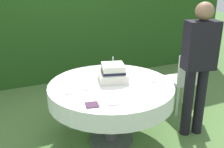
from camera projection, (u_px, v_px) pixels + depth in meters
ground_plane at (111, 139)px, 3.23m from camera, size 20.00×20.00×0.00m
foliage_hedge at (57, 1)px, 4.77m from camera, size 6.95×0.59×2.83m
cake_table at (111, 93)px, 3.02m from camera, size 1.40×1.40×0.72m
wedding_cake at (113, 73)px, 3.06m from camera, size 0.39×0.39×0.29m
serving_plate_near at (69, 92)px, 2.76m from camera, size 0.11×0.11×0.01m
serving_plate_far at (85, 89)px, 2.84m from camera, size 0.10×0.10×0.01m
serving_plate_left at (154, 81)px, 3.06m from camera, size 0.10×0.10×0.01m
serving_plate_right at (114, 102)px, 2.55m from camera, size 0.15×0.15×0.01m
napkin_stack at (92, 105)px, 2.50m from camera, size 0.14×0.14×0.01m
garden_chair at (186, 77)px, 3.69m from camera, size 0.43×0.43×0.89m
standing_person at (199, 62)px, 3.05m from camera, size 0.40×0.28×1.60m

